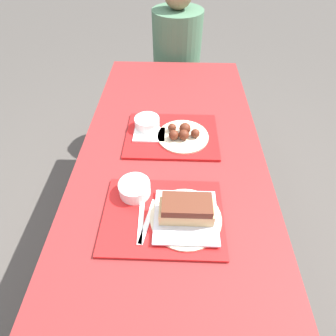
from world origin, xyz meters
TOP-DOWN VIEW (x-y plane):
  - ground_plane at (0.00, 0.00)m, footprint 12.00×12.00m
  - picnic_table at (0.00, 0.00)m, footprint 0.76×1.87m
  - picnic_bench_far at (0.00, 1.16)m, footprint 0.73×0.28m
  - tray_near at (-0.02, -0.20)m, footprint 0.40×0.30m
  - tray_far at (0.00, 0.22)m, footprint 0.40×0.30m
  - bowl_coleslaw_near at (-0.12, -0.11)m, footprint 0.11×0.11m
  - brisket_sandwich_plate at (0.06, -0.21)m, footprint 0.23×0.23m
  - plastic_fork_near at (-0.09, -0.22)m, footprint 0.02×0.17m
  - plastic_knife_near at (-0.07, -0.22)m, footprint 0.05×0.17m
  - condiment_packet at (-0.01, -0.13)m, footprint 0.04×0.03m
  - bowl_coleslaw_far at (-0.11, 0.26)m, footprint 0.11×0.11m
  - wings_plate_far at (0.05, 0.20)m, footprint 0.22×0.22m
  - napkin_far at (-0.10, 0.21)m, footprint 0.14×0.10m
  - person_seated_across at (0.01, 1.16)m, footprint 0.33×0.33m

SIDE VIEW (x-z plane):
  - ground_plane at x=0.00m, z-range 0.00..0.00m
  - picnic_bench_far at x=0.00m, z-range 0.15..0.59m
  - picnic_table at x=0.00m, z-range 0.29..1.05m
  - person_seated_across at x=0.01m, z-range 0.38..1.11m
  - tray_near at x=-0.02m, z-range 0.76..0.77m
  - tray_far at x=0.00m, z-range 0.76..0.77m
  - plastic_fork_near at x=-0.09m, z-range 0.77..0.78m
  - plastic_knife_near at x=-0.07m, z-range 0.77..0.78m
  - condiment_packet at x=-0.01m, z-range 0.77..0.78m
  - napkin_far at x=-0.10m, z-range 0.77..0.78m
  - wings_plate_far at x=0.05m, z-range 0.76..0.82m
  - bowl_coleslaw_near at x=-0.12m, z-range 0.78..0.83m
  - bowl_coleslaw_far at x=-0.11m, z-range 0.78..0.83m
  - brisket_sandwich_plate at x=0.06m, z-range 0.76..0.85m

